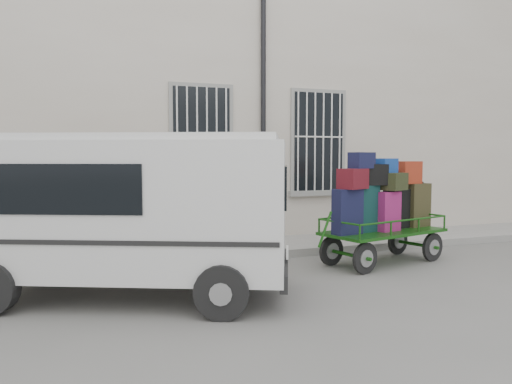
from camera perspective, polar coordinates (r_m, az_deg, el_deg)
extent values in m
plane|color=slate|center=(8.00, 1.75, -9.76)|extent=(80.00, 80.00, 0.00)
cube|color=#BFB3A3|center=(13.09, -7.11, 8.78)|extent=(24.00, 5.00, 6.00)
cylinder|color=black|center=(10.87, 0.84, 8.74)|extent=(0.11, 0.11, 5.60)
cube|color=black|center=(10.51, -6.23, 5.87)|extent=(1.20, 0.08, 2.20)
cube|color=gray|center=(10.51, -6.16, -0.45)|extent=(1.45, 0.22, 0.12)
cube|color=black|center=(11.43, 7.12, 5.71)|extent=(1.20, 0.08, 2.20)
cube|color=gray|center=(11.44, 7.11, -0.10)|extent=(1.45, 0.22, 0.12)
cube|color=gray|center=(10.02, -2.86, -6.51)|extent=(24.00, 1.70, 0.15)
cylinder|color=black|center=(8.37, 12.36, -7.41)|extent=(0.52, 0.20, 0.52)
cylinder|color=gray|center=(8.37, 12.36, -7.41)|extent=(0.30, 0.17, 0.29)
cylinder|color=black|center=(8.92, 8.61, -6.66)|extent=(0.52, 0.20, 0.52)
cylinder|color=gray|center=(8.92, 8.61, -6.66)|extent=(0.30, 0.17, 0.29)
cylinder|color=black|center=(9.72, 19.52, -5.96)|extent=(0.52, 0.20, 0.52)
cylinder|color=gray|center=(9.72, 19.52, -5.96)|extent=(0.30, 0.17, 0.29)
cylinder|color=black|center=(10.20, 15.90, -5.42)|extent=(0.52, 0.20, 0.52)
cylinder|color=gray|center=(10.20, 15.90, -5.42)|extent=(0.30, 0.17, 0.29)
cube|color=#175012|center=(9.23, 14.34, -4.41)|extent=(2.48, 1.60, 0.05)
cylinder|color=#175012|center=(8.20, 7.89, -4.26)|extent=(0.30, 0.12, 0.58)
cube|color=black|center=(8.56, 10.41, -2.22)|extent=(0.55, 0.35, 0.77)
cube|color=black|center=(8.53, 10.45, 0.45)|extent=(0.23, 0.17, 0.03)
cube|color=#0D302F|center=(8.93, 12.48, -1.85)|extent=(0.46, 0.33, 0.82)
cube|color=black|center=(8.90, 12.52, 0.87)|extent=(0.19, 0.16, 0.03)
cube|color=#8D195A|center=(9.10, 14.90, -2.16)|extent=(0.48, 0.32, 0.70)
cube|color=black|center=(9.06, 14.94, 0.13)|extent=(0.20, 0.15, 0.03)
cube|color=black|center=(9.55, 15.94, -1.82)|extent=(0.50, 0.38, 0.72)
cube|color=black|center=(9.53, 15.98, 0.43)|extent=(0.20, 0.17, 0.03)
cube|color=#39321C|center=(9.86, 17.91, -1.41)|extent=(0.54, 0.38, 0.81)
cube|color=black|center=(9.84, 17.97, 1.03)|extent=(0.22, 0.18, 0.03)
cube|color=#4D0F22|center=(8.57, 11.00, 1.50)|extent=(0.58, 0.51, 0.34)
cube|color=black|center=(8.96, 12.84, 1.96)|extent=(0.58, 0.38, 0.37)
cube|color=black|center=(9.18, 15.34, 1.17)|extent=(0.60, 0.55, 0.31)
cube|color=maroon|center=(9.72, 16.91, 2.15)|extent=(0.49, 0.39, 0.41)
cube|color=black|center=(8.76, 11.98, 3.56)|extent=(0.49, 0.38, 0.28)
cube|color=navy|center=(9.20, 14.49, 2.94)|extent=(0.48, 0.43, 0.26)
cube|color=silver|center=(6.96, -14.49, -1.61)|extent=(4.63, 3.36, 1.74)
cube|color=silver|center=(6.94, -14.62, 5.87)|extent=(4.39, 3.15, 0.10)
cube|color=black|center=(6.30, -22.17, 0.28)|extent=(1.97, 0.87, 0.60)
cube|color=black|center=(6.59, 3.38, 0.72)|extent=(0.57, 1.26, 0.53)
cube|color=black|center=(6.75, 3.26, -8.73)|extent=(0.79, 1.68, 0.21)
cube|color=white|center=(6.70, 3.60, -6.88)|extent=(0.19, 0.38, 0.12)
cylinder|color=black|center=(8.43, -21.62, -7.05)|extent=(0.69, 0.45, 0.66)
cylinder|color=black|center=(5.96, -3.93, -11.33)|extent=(0.69, 0.45, 0.66)
cylinder|color=black|center=(7.67, -2.16, -7.84)|extent=(0.69, 0.45, 0.66)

